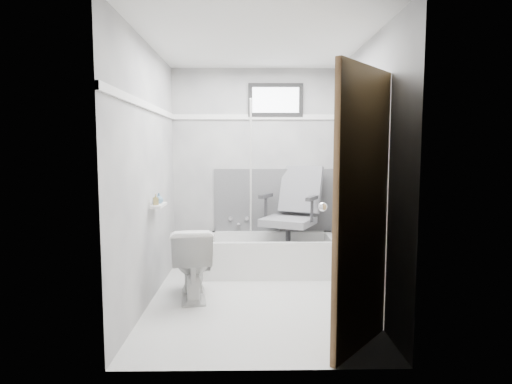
{
  "coord_description": "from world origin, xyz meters",
  "views": [
    {
      "loc": [
        -0.06,
        -3.95,
        1.43
      ],
      "look_at": [
        0.0,
        0.35,
        1.0
      ],
      "focal_mm": 30.0,
      "sensor_mm": 36.0,
      "label": 1
    }
  ],
  "objects_px": {
    "bathtub": "(271,254)",
    "office_chair": "(288,214)",
    "door": "(414,217)",
    "soap_bottle_b": "(159,198)",
    "toilet": "(192,262)",
    "soap_bottle_a": "(156,199)"
  },
  "relations": [
    {
      "from": "soap_bottle_b",
      "to": "door",
      "type": "bearing_deg",
      "value": -36.78
    },
    {
      "from": "door",
      "to": "soap_bottle_b",
      "type": "height_order",
      "value": "door"
    },
    {
      "from": "bathtub",
      "to": "office_chair",
      "type": "relative_size",
      "value": 1.34
    },
    {
      "from": "toilet",
      "to": "soap_bottle_a",
      "type": "relative_size",
      "value": 6.8
    },
    {
      "from": "soap_bottle_a",
      "to": "bathtub",
      "type": "bearing_deg",
      "value": 39.24
    },
    {
      "from": "bathtub",
      "to": "office_chair",
      "type": "height_order",
      "value": "office_chair"
    },
    {
      "from": "soap_bottle_a",
      "to": "office_chair",
      "type": "bearing_deg",
      "value": 35.39
    },
    {
      "from": "office_chair",
      "to": "door",
      "type": "xyz_separation_m",
      "value": [
        0.6,
        -2.24,
        0.32
      ]
    },
    {
      "from": "soap_bottle_a",
      "to": "toilet",
      "type": "bearing_deg",
      "value": 14.27
    },
    {
      "from": "office_chair",
      "to": "toilet",
      "type": "relative_size",
      "value": 1.61
    },
    {
      "from": "office_chair",
      "to": "toilet",
      "type": "bearing_deg",
      "value": -113.66
    },
    {
      "from": "bathtub",
      "to": "soap_bottle_a",
      "type": "bearing_deg",
      "value": -140.76
    },
    {
      "from": "bathtub",
      "to": "soap_bottle_a",
      "type": "height_order",
      "value": "soap_bottle_a"
    },
    {
      "from": "toilet",
      "to": "soap_bottle_a",
      "type": "distance_m",
      "value": 0.71
    },
    {
      "from": "toilet",
      "to": "soap_bottle_a",
      "type": "height_order",
      "value": "soap_bottle_a"
    },
    {
      "from": "office_chair",
      "to": "bathtub",
      "type": "bearing_deg",
      "value": -146.98
    },
    {
      "from": "bathtub",
      "to": "door",
      "type": "distance_m",
      "value": 2.48
    },
    {
      "from": "bathtub",
      "to": "soap_bottle_b",
      "type": "xyz_separation_m",
      "value": [
        -1.12,
        -0.77,
        0.75
      ]
    },
    {
      "from": "door",
      "to": "office_chair",
      "type": "bearing_deg",
      "value": 104.92
    },
    {
      "from": "bathtub",
      "to": "door",
      "type": "relative_size",
      "value": 0.75
    },
    {
      "from": "bathtub",
      "to": "door",
      "type": "height_order",
      "value": "door"
    },
    {
      "from": "soap_bottle_b",
      "to": "toilet",
      "type": "bearing_deg",
      "value": -10.39
    }
  ]
}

